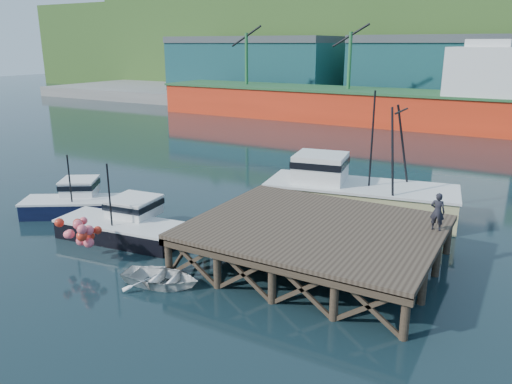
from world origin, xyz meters
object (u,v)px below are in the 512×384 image
Objects in this scene: boat_black at (124,224)px; dinghy at (161,277)px; trawler at (356,190)px; boat_navy at (77,201)px; dockworker at (438,212)px.

dinghy is at bearing -38.73° from boat_black.
boat_navy is at bearing -160.62° from trawler.
dinghy is at bearing -117.41° from trawler.
boat_navy is 0.89× the size of boat_black.
boat_black reaches higher than dinghy.
boat_black reaches higher than dockworker.
boat_navy is at bearing 8.80° from dockworker.
dockworker is at bearing -25.52° from boat_navy.
dinghy is (11.60, -5.30, -0.45)m from boat_navy.
boat_black is at bearing 45.88° from dinghy.
dockworker is (22.29, 2.71, 2.23)m from boat_navy.
boat_black is 6.82m from dinghy.
boat_black reaches higher than boat_navy.
boat_navy is 0.55× the size of trawler.
trawler is 6.72× the size of dockworker.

